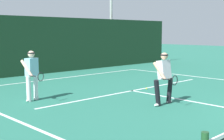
{
  "coord_description": "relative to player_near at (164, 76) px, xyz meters",
  "views": [
    {
      "loc": [
        -8.94,
        -1.82,
        2.26
      ],
      "look_at": [
        -1.66,
        5.76,
        1.0
      ],
      "focal_mm": 50.73,
      "sensor_mm": 36.0,
      "label": 1
    }
  ],
  "objects": [
    {
      "name": "court_line_baseline_far",
      "position": [
        1.04,
        7.01,
        -0.9
      ],
      "size": [
        10.46,
        0.1,
        0.01
      ],
      "primitive_type": "cube",
      "color": "white",
      "rests_on": "ground_plane"
    },
    {
      "name": "court_line_service",
      "position": [
        1.04,
        2.28,
        -0.9
      ],
      "size": [
        8.53,
        0.1,
        0.01
      ],
      "primitive_type": "cube",
      "color": "white",
      "rests_on": "ground_plane"
    },
    {
      "name": "court_line_centre",
      "position": [
        1.04,
        -0.87,
        -0.9
      ],
      "size": [
        0.1,
        6.4,
        0.01
      ],
      "primitive_type": "cube",
      "color": "white",
      "rests_on": "ground_plane"
    },
    {
      "name": "player_near",
      "position": [
        0.0,
        0.0,
        0.0
      ],
      "size": [
        0.92,
        0.85,
        1.64
      ],
      "rotation": [
        0.0,
        0.0,
        3.16
      ],
      "color": "black",
      "rests_on": "ground_plane"
    },
    {
      "name": "player_far",
      "position": [
        -2.66,
        3.37,
        0.01
      ],
      "size": [
        0.66,
        0.9,
        1.66
      ],
      "rotation": [
        0.0,
        0.0,
        3.5
      ],
      "color": "silver",
      "rests_on": "ground_plane"
    },
    {
      "name": "tennis_ball",
      "position": [
        1.67,
        2.09,
        -0.87
      ],
      "size": [
        0.07,
        0.07,
        0.07
      ],
      "primitive_type": "sphere",
      "color": "#D1E033",
      "rests_on": "ground_plane"
    },
    {
      "name": "back_fence_windscreen",
      "position": [
        1.04,
        9.09,
        0.64
      ],
      "size": [
        21.36,
        0.12,
        3.09
      ],
      "primitive_type": "cube",
      "color": "#1A3922",
      "rests_on": "ground_plane"
    },
    {
      "name": "light_pole",
      "position": [
        7.47,
        10.21,
        3.15
      ],
      "size": [
        0.55,
        0.44,
        6.48
      ],
      "color": "#9EA39E",
      "rests_on": "ground_plane"
    }
  ]
}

